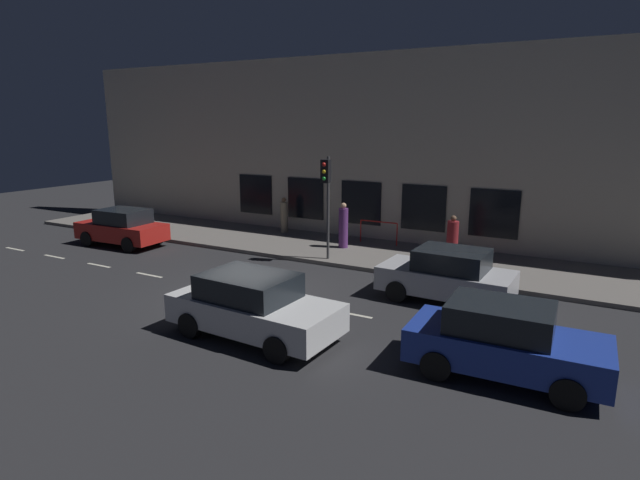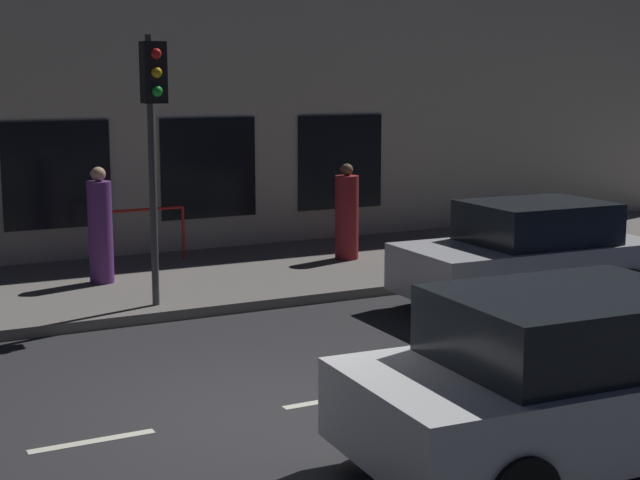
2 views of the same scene
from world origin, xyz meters
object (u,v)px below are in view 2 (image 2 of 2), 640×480
at_px(parked_car_0, 529,255).
at_px(pedestrian_2, 100,230).
at_px(pedestrian_1, 347,216).
at_px(parked_car_3, 580,378).
at_px(traffic_light, 153,107).

xyz_separation_m(parked_car_0, pedestrian_2, (3.98, 5.38, 0.22)).
distance_m(parked_car_0, pedestrian_2, 6.69).
xyz_separation_m(parked_car_0, pedestrian_1, (3.96, 0.90, 0.15)).
xyz_separation_m(parked_car_3, pedestrian_1, (8.85, -2.58, 0.15)).
relative_size(traffic_light, pedestrian_1, 2.22).
distance_m(traffic_light, parked_car_3, 7.37).
relative_size(parked_car_0, pedestrian_2, 2.10).
height_order(parked_car_3, pedestrian_1, pedestrian_1).
distance_m(parked_car_3, pedestrian_1, 9.22).
xyz_separation_m(parked_car_0, parked_car_3, (-4.89, 3.48, 0.00)).
distance_m(parked_car_0, pedestrian_1, 4.07).
height_order(traffic_light, parked_car_3, traffic_light).
bearing_deg(pedestrian_2, pedestrian_1, -41.43).
distance_m(traffic_light, pedestrian_2, 2.84).
relative_size(traffic_light, pedestrian_2, 2.06).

